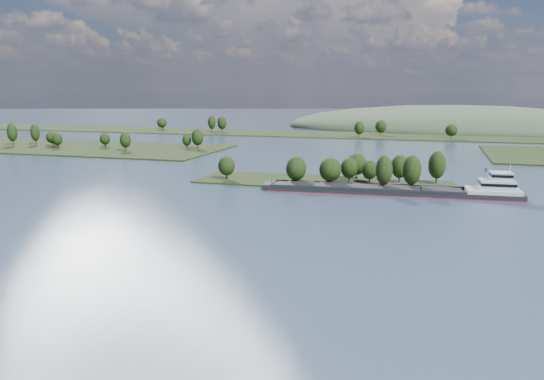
% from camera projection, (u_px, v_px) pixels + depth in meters
% --- Properties ---
extents(ground, '(1800.00, 1800.00, 0.00)m').
position_uv_depth(ground, '(281.00, 218.00, 152.14)').
color(ground, '#324657').
rests_on(ground, ground).
extents(tree_island, '(100.00, 30.16, 14.00)m').
position_uv_depth(tree_island, '(341.00, 174.00, 204.66)').
color(tree_island, black).
rests_on(tree_island, ground).
extents(left_bank, '(300.00, 80.00, 15.86)m').
position_uv_depth(left_bank, '(5.00, 144.00, 348.49)').
color(left_bank, black).
rests_on(left_bank, ground).
extents(back_shoreline, '(900.00, 60.00, 14.92)m').
position_uv_depth(back_shoreline, '(387.00, 136.00, 413.23)').
color(back_shoreline, black).
rests_on(back_shoreline, ground).
extents(hill_west, '(320.00, 160.00, 44.00)m').
position_uv_depth(hill_west, '(454.00, 129.00, 492.60)').
color(hill_west, '#3B4B34').
rests_on(hill_west, ground).
extents(cargo_barge, '(90.39, 16.88, 12.15)m').
position_uv_depth(cargo_barge, '(406.00, 190.00, 186.33)').
color(cargo_barge, black).
rests_on(cargo_barge, ground).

